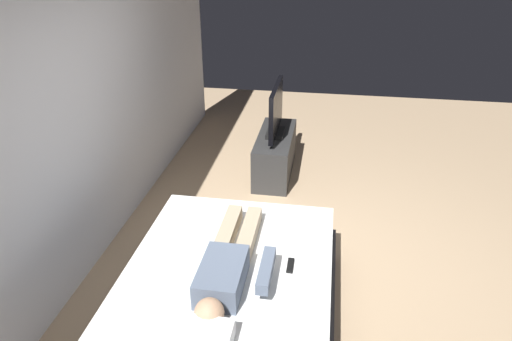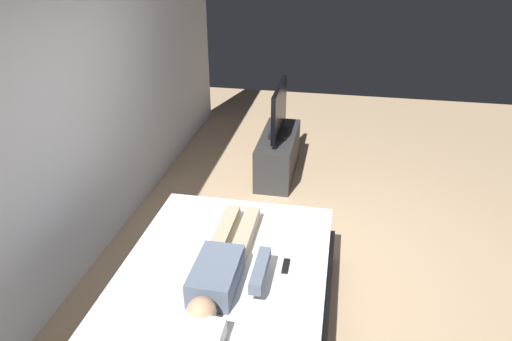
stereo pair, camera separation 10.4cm
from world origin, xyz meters
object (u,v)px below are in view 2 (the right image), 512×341
Objects in this scene: person at (223,264)px; tv at (279,112)px; remote at (286,266)px; bed at (221,307)px; tv_stand at (278,155)px.

tv reaches higher than person.
tv is at bearing 9.56° from remote.
bed reaches higher than tv_stand.
tv_stand is 0.53m from tv.
tv_stand is (2.40, 0.40, -0.30)m from remote.
tv reaches higher than tv_stand.
remote is 0.17× the size of tv.
remote is 2.45m from tv_stand.
tv is (2.58, -0.02, 0.52)m from bed.
bed is 0.36m from person.
person is 2.58m from tv_stand.
person is 2.56m from tv.
person is 1.15× the size of tv_stand.
tv is (2.55, -0.00, 0.16)m from person.
person is 1.43× the size of tv.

